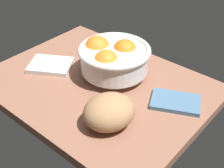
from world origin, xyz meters
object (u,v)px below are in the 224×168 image
(bread_loaf, at_px, (109,112))
(napkin_folded, at_px, (51,65))
(fruit_bowl, at_px, (113,57))
(napkin_spare, at_px, (175,102))

(bread_loaf, bearing_deg, napkin_folded, -13.92)
(fruit_bowl, distance_m, napkin_folded, 0.23)
(napkin_folded, xyz_separation_m, napkin_spare, (-0.43, -0.11, -0.00))
(fruit_bowl, bearing_deg, napkin_folded, 27.64)
(bread_loaf, relative_size, napkin_spare, 1.00)
(napkin_spare, bearing_deg, napkin_folded, 14.10)
(napkin_folded, bearing_deg, fruit_bowl, -152.36)
(bread_loaf, height_order, napkin_folded, bread_loaf)
(fruit_bowl, distance_m, napkin_spare, 0.25)
(fruit_bowl, distance_m, bread_loaf, 0.24)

